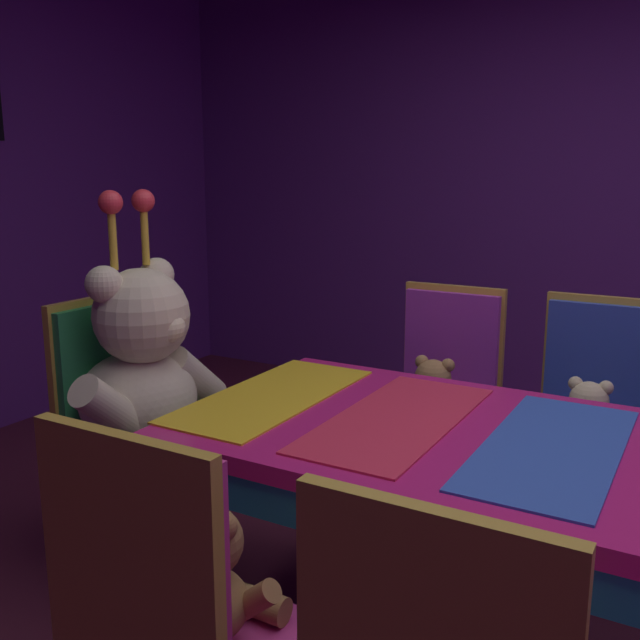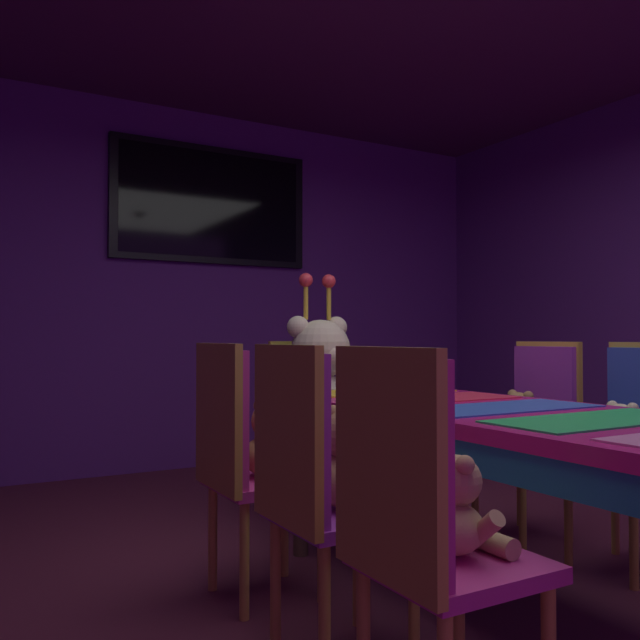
{
  "view_description": "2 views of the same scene",
  "coord_description": "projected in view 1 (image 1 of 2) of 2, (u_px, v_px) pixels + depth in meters",
  "views": [
    {
      "loc": [
        -1.75,
        -0.32,
        1.42
      ],
      "look_at": [
        0.17,
        0.77,
        0.96
      ],
      "focal_mm": 39.63,
      "sensor_mm": 36.0,
      "label": 1
    },
    {
      "loc": [
        -1.84,
        -1.84,
        1.01
      ],
      "look_at": [
        -0.23,
        0.99,
        1.09
      ],
      "focal_mm": 37.34,
      "sensor_mm": 36.0,
      "label": 2
    }
  ],
  "objects": [
    {
      "name": "banquet_table",
      "position": [
        550.0,
        480.0,
        1.8
      ],
      "size": [
        0.9,
        2.02,
        0.75
      ],
      "color": "#C61E72",
      "rests_on": "ground_plane"
    },
    {
      "name": "chair_left_2",
      "position": [
        163.0,
        613.0,
        1.35
      ],
      "size": [
        0.42,
        0.41,
        0.98
      ],
      "color": "#CC338C",
      "rests_on": "ground_plane"
    },
    {
      "name": "teddy_left_2",
      "position": [
        210.0,
        580.0,
        1.47
      ],
      "size": [
        0.25,
        0.32,
        0.3
      ],
      "color": "olive",
      "rests_on": "chair_left_2"
    },
    {
      "name": "chair_right_1",
      "position": [
        594.0,
        405.0,
        2.56
      ],
      "size": [
        0.42,
        0.41,
        0.98
      ],
      "rotation": [
        0.0,
        0.0,
        3.14
      ],
      "color": "#2D47B2",
      "rests_on": "ground_plane"
    },
    {
      "name": "teddy_right_1",
      "position": [
        587.0,
        423.0,
        2.44
      ],
      "size": [
        0.22,
        0.28,
        0.27
      ],
      "rotation": [
        0.0,
        0.0,
        3.14
      ],
      "color": "beige",
      "rests_on": "chair_right_1"
    },
    {
      "name": "chair_right_2",
      "position": [
        445.0,
        385.0,
        2.8
      ],
      "size": [
        0.42,
        0.41,
        0.98
      ],
      "rotation": [
        0.0,
        0.0,
        3.14
      ],
      "color": "purple",
      "rests_on": "ground_plane"
    },
    {
      "name": "teddy_right_2",
      "position": [
        432.0,
        399.0,
        2.68
      ],
      "size": [
        0.23,
        0.3,
        0.28
      ],
      "rotation": [
        0.0,
        0.0,
        3.14
      ],
      "color": "#9E7247",
      "rests_on": "chair_right_2"
    },
    {
      "name": "throne_chair",
      "position": [
        114.0,
        404.0,
        2.56
      ],
      "size": [
        0.41,
        0.42,
        0.98
      ],
      "rotation": [
        0.0,
        0.0,
        -1.57
      ],
      "color": "#268C4C",
      "rests_on": "ground_plane"
    },
    {
      "name": "king_teddy_bear",
      "position": [
        146.0,
        371.0,
        2.45
      ],
      "size": [
        0.71,
        0.55,
        0.91
      ],
      "rotation": [
        0.0,
        0.0,
        -1.57
      ],
      "color": "beige",
      "rests_on": "throne_chair"
    }
  ]
}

